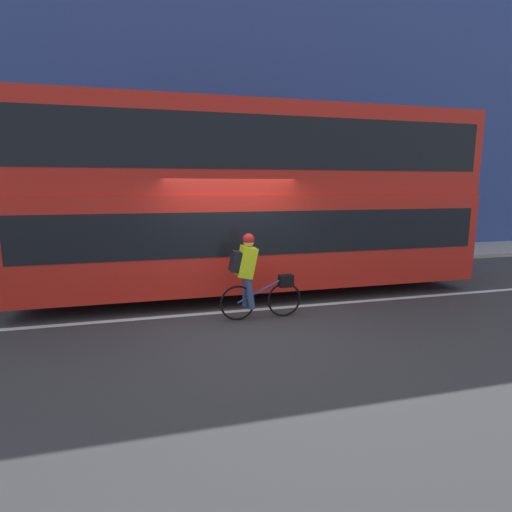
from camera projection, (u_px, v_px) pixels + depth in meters
The scene contains 6 objects.
ground_plane at pixel (237, 316), 7.35m from camera, with size 80.00×80.00×0.00m, color #38383A.
road_center_line at pixel (234, 311), 7.62m from camera, with size 50.00×0.14×0.01m, color silver.
sidewalk_curb at pixel (203, 263), 12.20m from camera, with size 60.00×2.51×0.12m.
building_facade at pixel (194, 113), 12.75m from camera, with size 60.00×0.30×9.32m.
bus at pixel (254, 195), 8.71m from camera, with size 9.60×2.44×3.96m.
cyclist_on_bike at pixel (252, 273), 7.05m from camera, with size 1.51×0.32×1.56m.
Camera 1 is at (-1.44, -6.91, 2.36)m, focal length 28.00 mm.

